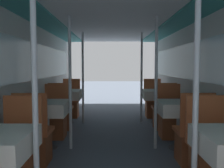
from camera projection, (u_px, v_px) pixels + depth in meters
wall_left at (24, 79)px, 4.15m from camera, size 0.05×8.48×2.11m
wall_right at (202, 79)px, 4.17m from camera, size 0.05×8.48×2.11m
ceiling_panel at (113, 16)px, 4.09m from camera, size 2.99×8.48×0.07m
chair_left_far_0 at (19, 158)px, 2.78m from camera, size 0.44×0.44×0.99m
support_pole_left_0 at (35, 99)px, 2.10m from camera, size 0.05×0.05×2.11m
dining_table_left_1 at (46, 109)px, 3.97m from camera, size 0.69×0.69×0.76m
chair_left_near_1 at (35, 142)px, 3.37m from camera, size 0.44×0.44×0.99m
chair_left_far_1 at (55, 121)px, 4.62m from camera, size 0.44×0.44×0.99m
support_pole_left_1 at (70, 83)px, 3.94m from camera, size 0.05×0.05×2.11m
dining_table_left_2 at (66, 95)px, 5.80m from camera, size 0.69×0.69×0.76m
chair_left_near_2 at (61, 115)px, 5.21m from camera, size 0.44×0.44×0.99m
chair_left_far_2 at (71, 106)px, 6.45m from camera, size 0.44×0.44×0.99m
support_pole_left_2 at (83, 78)px, 5.78m from camera, size 0.05×0.05×2.11m
chair_right_far_0 at (210, 158)px, 2.79m from camera, size 0.44×0.44×0.99m
support_pole_right_0 at (196, 99)px, 2.11m from camera, size 0.05×0.05×2.11m
dining_table_right_1 at (180, 109)px, 3.98m from camera, size 0.69×0.69×0.76m
chair_right_near_1 at (192, 142)px, 3.38m from camera, size 0.44×0.44×0.99m
chair_right_far_1 at (170, 121)px, 4.63m from camera, size 0.44×0.44×0.99m
support_pole_right_1 at (156, 83)px, 3.95m from camera, size 0.05×0.05×2.11m
dining_table_right_2 at (158, 95)px, 5.82m from camera, size 0.69×0.69×0.76m
chair_right_near_2 at (163, 115)px, 5.22m from camera, size 0.44×0.44×0.99m
chair_right_far_2 at (153, 106)px, 6.47m from camera, size 0.44×0.44×0.99m
support_pole_right_2 at (141, 78)px, 5.79m from camera, size 0.05×0.05×2.11m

